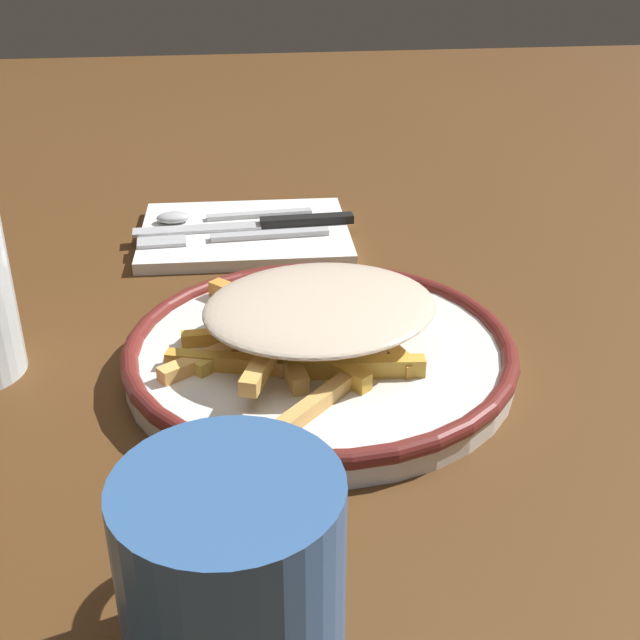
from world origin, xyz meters
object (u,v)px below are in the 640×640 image
object	(u,v)px
napkin	(245,233)
spoon	(208,216)
plate	(320,352)
coffee_mug	(232,574)
knife	(264,224)
fries_heap	(310,319)
fork	(233,237)

from	to	relation	value
napkin	spoon	bearing A→B (deg)	53.51
plate	coffee_mug	size ratio (longest dim) A/B	2.22
knife	coffee_mug	world-z (taller)	coffee_mug
plate	spoon	world-z (taller)	plate
napkin	spoon	size ratio (longest dim) A/B	1.28
fries_heap	coffee_mug	xyz separation A→B (m)	(-0.24, 0.06, 0.01)
napkin	coffee_mug	distance (m)	0.49
fries_heap	napkin	bearing A→B (deg)	7.26
fries_heap	plate	bearing A→B (deg)	-86.89
napkin	coffee_mug	xyz separation A→B (m)	(-0.49, 0.03, 0.04)
fork	napkin	bearing A→B (deg)	-23.20
fork	spoon	world-z (taller)	spoon
plate	knife	world-z (taller)	plate
spoon	napkin	bearing A→B (deg)	-126.49
fries_heap	napkin	distance (m)	0.26
spoon	coffee_mug	xyz separation A→B (m)	(-0.51, -0.01, 0.03)
plate	napkin	xyz separation A→B (m)	(0.25, 0.04, -0.01)
coffee_mug	spoon	bearing A→B (deg)	0.73
napkin	fork	world-z (taller)	fork
fries_heap	fork	distance (m)	0.23
knife	coffee_mug	size ratio (longest dim) A/B	1.74
coffee_mug	fork	bearing A→B (deg)	-2.01
spoon	plate	bearing A→B (deg)	-165.03
plate	knife	xyz separation A→B (m)	(0.25, 0.02, 0.00)
fork	knife	xyz separation A→B (m)	(0.03, -0.03, 0.00)
fries_heap	fork	bearing A→B (deg)	11.23
napkin	coffee_mug	world-z (taller)	coffee_mug
fork	knife	world-z (taller)	knife
knife	plate	bearing A→B (deg)	-175.42
plate	coffee_mug	world-z (taller)	coffee_mug
fork	plate	bearing A→B (deg)	-167.01
knife	napkin	bearing A→B (deg)	91.90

